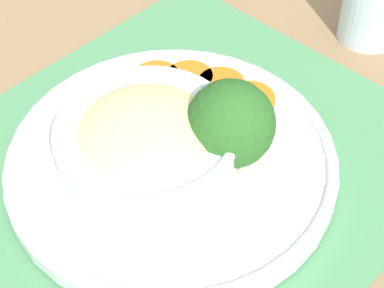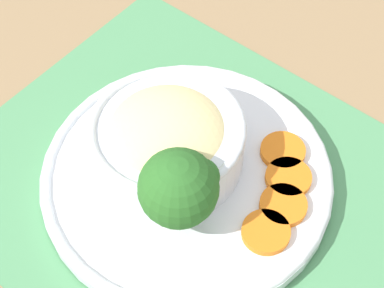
% 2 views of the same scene
% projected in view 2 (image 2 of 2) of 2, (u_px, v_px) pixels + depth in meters
% --- Properties ---
extents(ground_plane, '(4.00, 4.00, 0.00)m').
position_uv_depth(ground_plane, '(187.00, 184.00, 0.69)').
color(ground_plane, '#8C704C').
extents(placemat, '(0.43, 0.50, 0.00)m').
position_uv_depth(placemat, '(187.00, 183.00, 0.68)').
color(placemat, '#4C8C59').
rests_on(placemat, ground_plane).
extents(plate, '(0.31, 0.31, 0.02)m').
position_uv_depth(plate, '(187.00, 176.00, 0.67)').
color(plate, silver).
rests_on(plate, placemat).
extents(bowl, '(0.16, 0.16, 0.07)m').
position_uv_depth(bowl, '(167.00, 140.00, 0.65)').
color(bowl, silver).
rests_on(bowl, plate).
extents(broccoli_floret, '(0.08, 0.08, 0.09)m').
position_uv_depth(broccoli_floret, '(179.00, 188.00, 0.60)').
color(broccoli_floret, '#759E51').
rests_on(broccoli_floret, plate).
extents(carrot_slice_near, '(0.05, 0.05, 0.01)m').
position_uv_depth(carrot_slice_near, '(267.00, 231.00, 0.62)').
color(carrot_slice_near, orange).
rests_on(carrot_slice_near, plate).
extents(carrot_slice_middle, '(0.05, 0.05, 0.01)m').
position_uv_depth(carrot_slice_middle, '(283.00, 205.00, 0.64)').
color(carrot_slice_middle, orange).
rests_on(carrot_slice_middle, plate).
extents(carrot_slice_far, '(0.05, 0.05, 0.01)m').
position_uv_depth(carrot_slice_far, '(288.00, 178.00, 0.66)').
color(carrot_slice_far, orange).
rests_on(carrot_slice_far, plate).
extents(carrot_slice_extra, '(0.05, 0.05, 0.01)m').
position_uv_depth(carrot_slice_extra, '(283.00, 151.00, 0.68)').
color(carrot_slice_extra, orange).
rests_on(carrot_slice_extra, plate).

